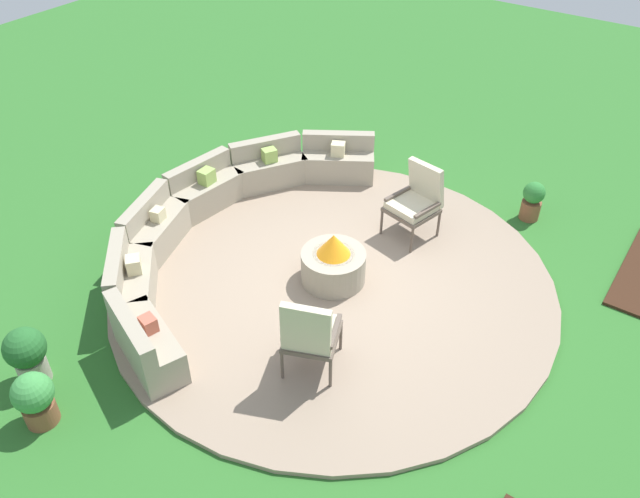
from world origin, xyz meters
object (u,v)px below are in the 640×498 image
at_px(fire_pit, 333,263).
at_px(lounge_chair_front_left, 310,333).
at_px(curved_stone_bench, 216,220).
at_px(potted_plant_1, 35,398).
at_px(potted_plant_0, 532,200).
at_px(lounge_chair_front_right, 417,199).
at_px(potted_plant_2, 27,354).

bearing_deg(fire_pit, lounge_chair_front_left, -155.55).
distance_m(curved_stone_bench, potted_plant_1, 3.27).
relative_size(lounge_chair_front_left, potted_plant_1, 1.71).
xyz_separation_m(lounge_chair_front_left, potted_plant_0, (4.13, -0.89, -0.31)).
distance_m(fire_pit, lounge_chair_front_right, 1.52).
relative_size(curved_stone_bench, potted_plant_1, 8.24).
relative_size(potted_plant_0, potted_plant_2, 0.83).
height_order(potted_plant_0, potted_plant_1, potted_plant_1).
height_order(lounge_chair_front_left, lounge_chair_front_right, lounge_chair_front_left).
bearing_deg(lounge_chair_front_left, lounge_chair_front_right, 73.45).
relative_size(fire_pit, curved_stone_bench, 0.16).
bearing_deg(lounge_chair_front_left, potted_plant_1, -154.15).
relative_size(fire_pit, potted_plant_0, 1.38).
bearing_deg(lounge_chair_front_left, potted_plant_2, -165.41).
bearing_deg(lounge_chair_front_right, potted_plant_0, -117.86).
xyz_separation_m(fire_pit, potted_plant_1, (-3.39, 1.22, 0.02)).
bearing_deg(potted_plant_2, curved_stone_bench, 1.20).
bearing_deg(fire_pit, potted_plant_0, -28.65).
distance_m(curved_stone_bench, lounge_chair_front_right, 2.69).
distance_m(lounge_chair_front_left, lounge_chair_front_right, 2.83).
bearing_deg(lounge_chair_front_right, curved_stone_bench, 50.51).
bearing_deg(potted_plant_2, potted_plant_0, -28.88).
xyz_separation_m(fire_pit, potted_plant_0, (2.77, -1.51, -0.02)).
bearing_deg(potted_plant_0, potted_plant_1, 156.08).
distance_m(lounge_chair_front_left, potted_plant_1, 2.75).
bearing_deg(potted_plant_0, potted_plant_2, 151.12).
bearing_deg(potted_plant_1, potted_plant_2, 60.25).
height_order(potted_plant_0, potted_plant_2, potted_plant_2).
relative_size(curved_stone_bench, potted_plant_2, 7.36).
bearing_deg(curved_stone_bench, fire_pit, -84.72).
bearing_deg(potted_plant_0, lounge_chair_front_right, 138.70).
height_order(curved_stone_bench, potted_plant_2, curved_stone_bench).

